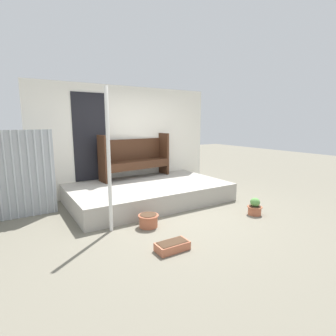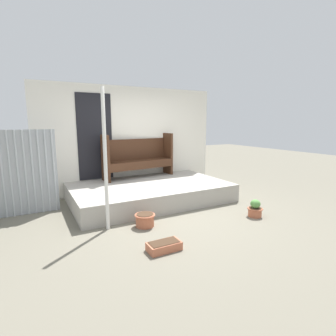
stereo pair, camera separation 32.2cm
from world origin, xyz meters
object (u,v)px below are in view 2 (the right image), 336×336
(support_post, at_px, (105,161))
(bench, at_px, (138,156))
(flower_pot_middle, at_px, (255,209))
(planter_box_rect, at_px, (164,246))
(flower_pot_left, at_px, (145,219))

(support_post, bearing_deg, bench, 55.51)
(flower_pot_middle, xyz_separation_m, planter_box_rect, (-2.10, -0.35, -0.08))
(support_post, height_order, flower_pot_left, support_post)
(support_post, xyz_separation_m, bench, (1.34, 1.95, -0.22))
(support_post, bearing_deg, planter_box_rect, -66.54)
(bench, bearing_deg, planter_box_rect, -111.82)
(support_post, xyz_separation_m, flower_pot_left, (0.58, -0.19, -1.02))
(support_post, xyz_separation_m, flower_pot_middle, (2.57, -0.74, -0.99))
(flower_pot_left, relative_size, planter_box_rect, 0.76)
(flower_pot_left, height_order, flower_pot_middle, flower_pot_middle)
(flower_pot_middle, bearing_deg, planter_box_rect, -170.44)
(flower_pot_left, distance_m, flower_pot_middle, 2.06)
(support_post, distance_m, planter_box_rect, 1.60)
(support_post, relative_size, flower_pot_left, 6.51)
(support_post, bearing_deg, flower_pot_middle, -16.04)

